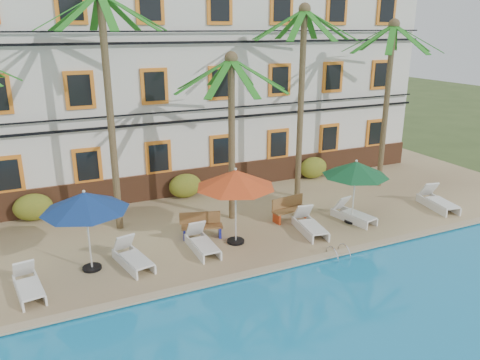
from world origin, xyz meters
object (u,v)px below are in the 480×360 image
umbrella_blue (85,202)px  lounger_a (28,285)px  pool_ladder (338,255)px  umbrella_green (356,169)px  lounger_d (310,225)px  umbrella_red (236,179)px  palm_c (232,113)px  bench_left (202,225)px  lounger_b (132,257)px  lounger_c (202,243)px  lounger_f (437,201)px  lounger_e (353,214)px  palm_e (388,82)px  palm_b (107,82)px  palm_d (302,78)px  bench_right (289,208)px

umbrella_blue → lounger_a: bearing=-158.4°
pool_ladder → umbrella_blue: bearing=162.0°
umbrella_green → lounger_a: bearing=-178.2°
lounger_d → umbrella_red: bearing=173.1°
palm_c → pool_ladder: 6.53m
lounger_a → bench_left: size_ratio=1.20×
palm_c → bench_left: (-1.73, -1.18, -3.82)m
umbrella_blue → lounger_d: (7.86, -0.48, -1.99)m
lounger_b → lounger_c: 2.41m
lounger_b → lounger_f: size_ratio=0.94×
lounger_d → pool_ladder: lounger_d is taller
umbrella_red → lounger_b: 4.28m
lounger_c → lounger_e: lounger_c is taller
palm_e → lounger_e: bearing=-142.0°
palm_b → lounger_a: 7.21m
palm_d → palm_c: bearing=-164.1°
lounger_d → pool_ladder: bearing=-94.3°
lounger_c → lounger_d: (4.20, -0.26, 0.01)m
palm_d → lounger_b: palm_d is taller
bench_left → bench_right: 3.73m
palm_c → lounger_d: palm_c is taller
lounger_d → lounger_c: bearing=176.4°
lounger_e → pool_ladder: 3.26m
lounger_c → pool_ladder: size_ratio=2.57×
umbrella_blue → lounger_e: (10.04, -0.26, -2.01)m
umbrella_green → palm_e: bearing=38.1°
umbrella_red → pool_ladder: bearing=-41.0°
palm_b → lounger_d: palm_b is taller
palm_e → bench_left: size_ratio=4.91×
palm_e → lounger_f: 5.80m
lounger_a → lounger_d: (9.72, 0.25, 0.02)m
palm_b → lounger_b: size_ratio=4.32×
palm_b → lounger_c: (2.22, -3.14, -5.25)m
umbrella_blue → umbrella_green: 9.92m
palm_c → palm_e: bearing=5.4°
pool_ladder → bench_right: bearing=88.9°
umbrella_blue → pool_ladder: bearing=-18.0°
lounger_d → lounger_f: (6.32, -0.15, 0.01)m
lounger_e → umbrella_green: bearing=-139.2°
umbrella_blue → umbrella_red: (4.97, -0.13, 0.10)m
palm_b → pool_ladder: palm_b is taller
lounger_c → bench_right: 4.28m
palm_e → umbrella_blue: (-13.95, -2.80, -2.69)m
umbrella_blue → pool_ladder: size_ratio=3.61×
umbrella_blue → lounger_d: size_ratio=1.32×
palm_e → lounger_f: (0.23, -3.44, -4.67)m
palm_c → lounger_d: (2.08, -2.50, -3.98)m
umbrella_green → bench_right: 3.03m
umbrella_green → lounger_e: (0.12, 0.11, -1.90)m
lounger_a → palm_e: bearing=12.6°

